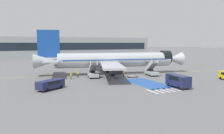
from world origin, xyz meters
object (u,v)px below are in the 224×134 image
object	(u,v)px
service_van_0	(178,80)
ground_crew_3	(110,73)
ground_crew_2	(124,73)
terminal_building	(47,47)
airliner	(113,60)
fuel_tanker	(67,62)
service_van_1	(50,84)
ground_crew_1	(78,73)
ground_crew_0	(71,75)
boarding_stairs_forward	(151,72)
baggage_cart	(132,76)
boarding_stairs_aft	(93,73)

from	to	relation	value
service_van_0	ground_crew_3	bearing A→B (deg)	-65.78
ground_crew_2	terminal_building	bearing A→B (deg)	178.50
service_van_0	terminal_building	xyz separation A→B (m)	(-9.52, 98.19, 4.47)
airliner	ground_crew_2	size ratio (longest dim) A/B	23.70
fuel_tanker	ground_crew_2	distance (m)	28.55
airliner	service_van_1	size ratio (longest dim) A/B	7.32
airliner	ground_crew_1	bearing A→B (deg)	-70.99
service_van_1	ground_crew_0	size ratio (longest dim) A/B	3.38
boarding_stairs_forward	service_van_1	distance (m)	27.45
ground_crew_1	ground_crew_2	distance (m)	11.34
baggage_cart	ground_crew_1	distance (m)	13.40
fuel_tanker	ground_crew_2	size ratio (longest dim) A/B	5.43
boarding_stairs_aft	service_van_1	distance (m)	15.25
airliner	ground_crew_1	xyz separation A→B (m)	(-10.26, -1.30, -2.86)
fuel_tanker	terminal_building	size ratio (longest dim) A/B	0.07
ground_crew_2	terminal_building	xyz separation A→B (m)	(-6.43, 82.17, 4.89)
ground_crew_0	terminal_building	size ratio (longest dim) A/B	0.01
service_van_1	terminal_building	world-z (taller)	terminal_building
service_van_1	ground_crew_1	world-z (taller)	service_van_1
fuel_tanker	ground_crew_1	world-z (taller)	fuel_tanker
boarding_stairs_aft	ground_crew_2	size ratio (longest dim) A/B	3.23
airliner	fuel_tanker	world-z (taller)	airliner
boarding_stairs_forward	ground_crew_0	bearing A→B (deg)	-176.60
boarding_stairs_forward	ground_crew_2	world-z (taller)	boarding_stairs_forward
airliner	service_van_1	distance (m)	22.86
ground_crew_2	boarding_stairs_forward	bearing A→B (deg)	75.36
ground_crew_0	ground_crew_2	world-z (taller)	ground_crew_2
boarding_stairs_forward	ground_crew_2	bearing A→B (deg)	-176.85
ground_crew_3	airliner	bearing A→B (deg)	-0.26
boarding_stairs_aft	ground_crew_2	bearing A→B (deg)	-3.13
service_van_0	baggage_cart	size ratio (longest dim) A/B	1.84
airliner	ground_crew_3	distance (m)	5.62
service_van_0	ground_crew_1	xyz separation A→B (m)	(-13.78, 19.80, -0.42)
airliner	ground_crew_0	world-z (taller)	airliner
service_van_0	ground_crew_3	xyz separation A→B (m)	(-6.37, 17.17, -0.40)
service_van_1	terminal_building	distance (m)	91.01
service_van_0	terminal_building	distance (m)	98.75
service_van_1	terminal_building	size ratio (longest dim) A/B	0.04
airliner	ground_crew_3	size ratio (longest dim) A/B	23.04
ground_crew_0	ground_crew_2	xyz separation A→B (m)	(12.86, -1.87, 0.05)
service_van_0	ground_crew_0	size ratio (longest dim) A/B	3.28
baggage_cart	ground_crew_2	bearing A→B (deg)	60.14
service_van_1	ground_crew_1	distance (m)	14.33
ground_crew_1	ground_crew_3	size ratio (longest dim) A/B	0.98
terminal_building	fuel_tanker	bearing A→B (deg)	-91.38
boarding_stairs_aft	ground_crew_1	world-z (taller)	boarding_stairs_aft
baggage_cart	ground_crew_0	world-z (taller)	ground_crew_0
airliner	ground_crew_2	xyz separation A→B (m)	(0.43, -5.08, -2.87)
terminal_building	ground_crew_2	bearing A→B (deg)	-85.53
boarding_stairs_forward	ground_crew_3	distance (m)	11.06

